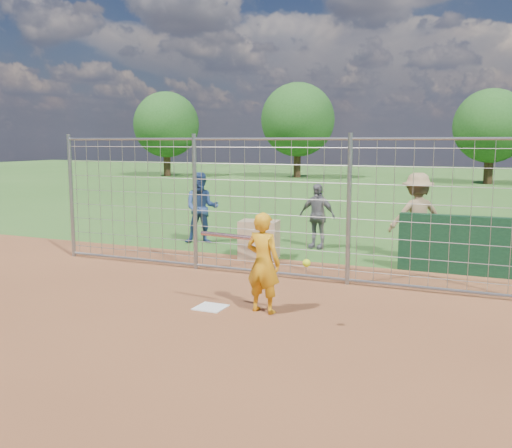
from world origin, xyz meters
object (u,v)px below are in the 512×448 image
at_px(bystander_a, 202,208).
at_px(bystander_b, 317,216).
at_px(batter, 263,263).
at_px(bystander_c, 417,216).
at_px(equipment_bin, 259,239).

relative_size(bystander_a, bystander_b, 1.15).
distance_m(bystander_a, bystander_b, 2.80).
xyz_separation_m(batter, bystander_c, (1.48, 4.74, 0.17)).
height_order(batter, bystander_a, bystander_a).
relative_size(batter, equipment_bin, 1.83).
bearing_deg(batter, bystander_a, -44.79).
bearing_deg(batter, bystander_c, -99.84).
height_order(bystander_c, equipment_bin, bystander_c).
bearing_deg(bystander_a, bystander_c, -23.79).
xyz_separation_m(bystander_b, equipment_bin, (-0.77, -1.59, -0.35)).
height_order(bystander_b, equipment_bin, bystander_b).
distance_m(batter, bystander_b, 5.17).
xyz_separation_m(batter, bystander_b, (-0.81, 5.11, 0.02)).
relative_size(batter, bystander_a, 0.85).
xyz_separation_m(bystander_a, bystander_c, (5.04, 0.14, 0.05)).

